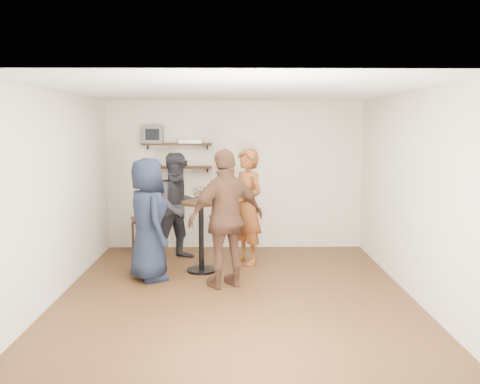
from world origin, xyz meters
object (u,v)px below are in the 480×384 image
radio (181,163)px  person_brown (227,219)px  person_navy (148,219)px  side_table (147,224)px  crt_monitor (154,134)px  person_dark (179,207)px  drinks_table (201,227)px  dvd_deck (190,141)px  person_plaid (247,207)px

radio → person_brown: (0.82, -2.12, -0.58)m
person_navy → person_brown: (1.11, -0.34, 0.07)m
side_table → person_navy: person_navy is taller
crt_monitor → radio: crt_monitor is taller
radio → person_dark: size_ratio=0.13×
drinks_table → person_brown: person_brown is taller
dvd_deck → person_navy: size_ratio=0.23×
crt_monitor → person_brown: bearing=-58.9°
drinks_table → person_dark: 0.84m
person_navy → drinks_table: bearing=-90.0°
radio → person_dark: bearing=-87.6°
side_table → person_dark: bearing=-34.9°
radio → person_brown: 2.35m
radio → person_plaid: size_ratio=0.12×
person_dark → person_navy: 1.15m
dvd_deck → person_plaid: size_ratio=0.22×
side_table → person_navy: (0.28, -1.52, 0.37)m
side_table → radio: bearing=25.1°
side_table → person_brown: (1.39, -1.86, 0.44)m
person_plaid → dvd_deck: bearing=-167.9°
person_dark → person_brown: size_ratio=0.93×
side_table → person_brown: size_ratio=0.32×
person_dark → person_navy: bearing=-135.7°
radio → person_plaid: (1.12, -0.95, -0.61)m
drinks_table → person_dark: size_ratio=0.61×
radio → dvd_deck: bearing=0.0°
person_navy → radio: bearing=-37.4°
person_brown → drinks_table: bearing=-90.0°
radio → person_brown: bearing=-68.9°
drinks_table → person_dark: person_dark is taller
radio → side_table: bearing=-154.9°
crt_monitor → person_navy: crt_monitor is taller
person_navy → person_plaid: bearing=-87.7°
side_table → person_navy: size_ratio=0.35×
radio → side_table: 1.20m
radio → drinks_table: size_ratio=0.21×
radio → person_brown: size_ratio=0.12×
crt_monitor → dvd_deck: crt_monitor is taller
person_brown → radio: bearing=-96.9°
dvd_deck → side_table: dvd_deck is taller
crt_monitor → drinks_table: (0.89, -1.40, -1.34)m
radio → person_navy: 1.93m
dvd_deck → side_table: size_ratio=0.66×
drinks_table → crt_monitor: bearing=122.6°
radio → side_table: (-0.57, -0.27, -1.02)m
side_table → person_dark: size_ratio=0.35×
person_plaid → person_brown: size_ratio=0.97×
person_brown → dvd_deck: bearing=-101.0°
person_dark → radio: bearing=62.8°
person_dark → person_navy: (-0.32, -1.10, -0.00)m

